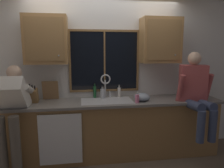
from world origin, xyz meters
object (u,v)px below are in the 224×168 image
Objects in this scene: person_sitting_on_counter at (196,90)px; cutting_board at (50,90)px; person_standing at (10,108)px; soap_dispenser at (137,98)px; knife_block at (34,96)px; bottle_amber_small at (102,93)px; bottle_tall_clear at (119,92)px; mixing_bowl at (142,97)px; bottle_green_glass at (95,92)px.

cutting_board is (-2.22, 0.49, -0.03)m from person_sitting_on_counter.
person_standing is 4.85× the size of cutting_board.
knife_block is at bearing 171.75° from soap_dispenser.
person_standing is at bearing -126.96° from knife_block.
bottle_amber_small is at bearing 7.55° from knife_block.
person_standing is 7.09× the size of bottle_tall_clear.
person_sitting_on_counter reaches higher than soap_dispenser.
mixing_bowl is at bearing 6.33° from person_standing.
person_standing reaches higher than bottle_amber_small.
bottle_green_glass is 1.20× the size of bottle_amber_small.
person_sitting_on_counter is 1.60m from bottle_green_glass.
bottle_tall_clear is at bearing 12.41° from bottle_amber_small.
knife_block is (-2.44, 0.31, -0.08)m from person_sitting_on_counter.
person_sitting_on_counter is 0.82m from mixing_bowl.
knife_block is at bearing 53.04° from person_standing.
person_standing is at bearing -161.75° from bottle_tall_clear.
knife_block is at bearing 172.87° from person_sitting_on_counter.
bottle_tall_clear is at bearing 1.06° from cutting_board.
bottle_amber_small is at bearing -27.46° from bottle_green_glass.
person_sitting_on_counter reaches higher than bottle_tall_clear.
bottle_amber_small is (1.06, 0.14, -0.02)m from knife_block.
cutting_board reaches higher than soap_dispenser.
bottle_amber_small reaches higher than mixing_bowl.
mixing_bowl is 1.22× the size of bottle_amber_small.
cutting_board is 1.46× the size of bottle_tall_clear.
mixing_bowl is 0.16m from soap_dispenser.
person_standing is 7.17× the size of bottle_amber_small.
person_sitting_on_counter is at bearing -13.98° from mixing_bowl.
person_sitting_on_counter is at bearing -12.40° from cutting_board.
cutting_board is 1.12m from bottle_tall_clear.
mixing_bowl is at bearing -22.57° from bottle_amber_small.
person_sitting_on_counter is 1.22m from bottle_tall_clear.
person_sitting_on_counter is at bearing -18.62° from bottle_green_glass.
person_sitting_on_counter is at bearing 0.29° from person_standing.
person_sitting_on_counter is 5.97× the size of bottle_tall_clear.
soap_dispenser reaches higher than mixing_bowl.
knife_block is 0.95m from bottle_green_glass.
knife_block is 1.26× the size of mixing_bowl.
mixing_bowl is at bearing -23.42° from bottle_green_glass.
person_sitting_on_counter is 3.92× the size of knife_block.
bottle_tall_clear is at bearing 155.14° from person_sitting_on_counter.
bottle_green_glass is at bearing 152.54° from bottle_amber_small.
bottle_amber_small is at bearing 157.43° from mixing_bowl.
bottle_amber_small reaches higher than soap_dispenser.
bottle_green_glass reaches higher than mixing_bowl.
person_sitting_on_counter is 6.04× the size of bottle_amber_small.
cutting_board is at bearing 39.42° from knife_block.
mixing_bowl is at bearing -3.77° from knife_block.
person_standing is 1.19× the size of person_sitting_on_counter.
cutting_board is at bearing 47.34° from person_standing.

